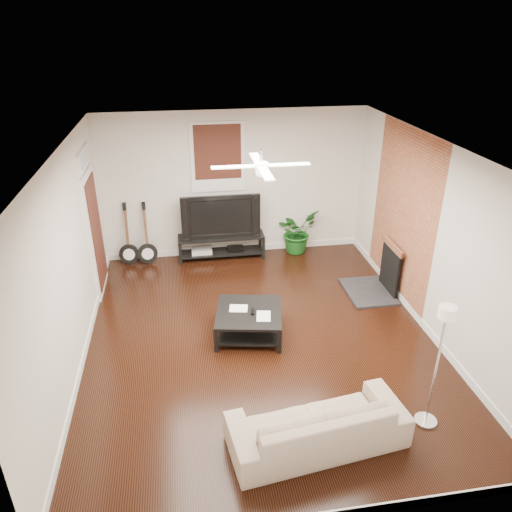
{
  "coord_description": "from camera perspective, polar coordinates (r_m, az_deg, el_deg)",
  "views": [
    {
      "loc": [
        -1.01,
        -5.9,
        4.27
      ],
      "look_at": [
        0.0,
        0.4,
        1.15
      ],
      "focal_mm": 34.35,
      "sensor_mm": 36.0,
      "label": 1
    }
  ],
  "objects": [
    {
      "name": "room",
      "position": [
        6.64,
        0.55,
        0.44
      ],
      "size": [
        5.01,
        6.01,
        2.81
      ],
      "color": "black",
      "rests_on": "ground"
    },
    {
      "name": "brick_accent",
      "position": [
        8.25,
        16.69,
        4.58
      ],
      "size": [
        0.02,
        2.2,
        2.8
      ],
      "primitive_type": "cube",
      "color": "#A75335",
      "rests_on": "floor"
    },
    {
      "name": "fireplace",
      "position": [
        8.51,
        14.14,
        -1.39
      ],
      "size": [
        0.8,
        1.1,
        0.92
      ],
      "primitive_type": "cube",
      "color": "black",
      "rests_on": "floor"
    },
    {
      "name": "window_back",
      "position": [
        9.19,
        -4.47,
        11.38
      ],
      "size": [
        1.0,
        0.06,
        1.3
      ],
      "primitive_type": "cube",
      "color": "#38170F",
      "rests_on": "wall_back"
    },
    {
      "name": "door_left",
      "position": [
        8.49,
        -18.35,
        3.85
      ],
      "size": [
        0.08,
        1.0,
        2.5
      ],
      "primitive_type": "cube",
      "color": "white",
      "rests_on": "wall_left"
    },
    {
      "name": "tv_stand",
      "position": [
        9.6,
        -4.05,
        1.13
      ],
      "size": [
        1.66,
        0.44,
        0.47
      ],
      "primitive_type": "cube",
      "color": "black",
      "rests_on": "floor"
    },
    {
      "name": "tv",
      "position": [
        9.36,
        -4.19,
        4.84
      ],
      "size": [
        1.49,
        0.2,
        0.86
      ],
      "primitive_type": "imported",
      "color": "black",
      "rests_on": "tv_stand"
    },
    {
      "name": "coffee_table",
      "position": [
        7.32,
        -0.82,
        -7.75
      ],
      "size": [
        1.1,
        1.1,
        0.4
      ],
      "primitive_type": "cube",
      "rotation": [
        0.0,
        0.0,
        -0.18
      ],
      "color": "black",
      "rests_on": "floor"
    },
    {
      "name": "sofa",
      "position": [
        5.68,
        7.17,
        -18.77
      ],
      "size": [
        2.03,
        1.01,
        0.57
      ],
      "primitive_type": "imported",
      "rotation": [
        0.0,
        0.0,
        3.27
      ],
      "color": "#C7B595",
      "rests_on": "floor"
    },
    {
      "name": "floor_lamp",
      "position": [
        5.88,
        20.24,
        -12.1
      ],
      "size": [
        0.29,
        0.29,
        1.59
      ],
      "primitive_type": null,
      "rotation": [
        0.0,
        0.0,
        0.13
      ],
      "color": "silver",
      "rests_on": "floor"
    },
    {
      "name": "potted_plant",
      "position": [
        9.78,
        4.78,
        2.89
      ],
      "size": [
        1.03,
        1.01,
        0.87
      ],
      "primitive_type": "imported",
      "rotation": [
        0.0,
        0.0,
        0.65
      ],
      "color": "#18551A",
      "rests_on": "floor"
    },
    {
      "name": "guitar_left",
      "position": [
        9.45,
        -14.82,
        2.35
      ],
      "size": [
        0.39,
        0.28,
        1.21
      ],
      "primitive_type": null,
      "rotation": [
        0.0,
        0.0,
        -0.04
      ],
      "color": "black",
      "rests_on": "floor"
    },
    {
      "name": "guitar_right",
      "position": [
        9.39,
        -12.71,
        2.43
      ],
      "size": [
        0.39,
        0.29,
        1.21
      ],
      "primitive_type": null,
      "rotation": [
        0.0,
        0.0,
        0.06
      ],
      "color": "black",
      "rests_on": "floor"
    },
    {
      "name": "ceiling_fan",
      "position": [
        6.21,
        0.59,
        10.47
      ],
      "size": [
        1.24,
        1.24,
        0.32
      ],
      "primitive_type": null,
      "color": "white",
      "rests_on": "ceiling"
    }
  ]
}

